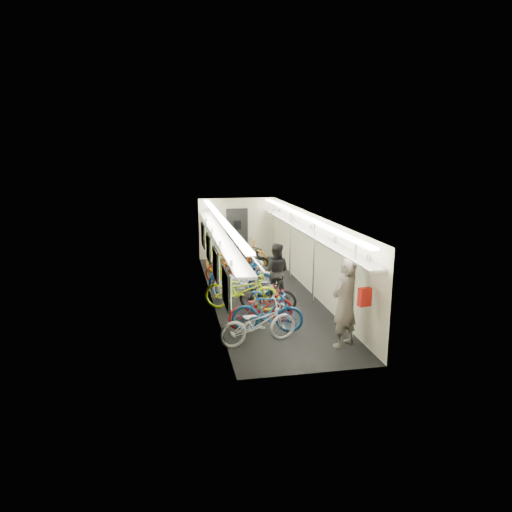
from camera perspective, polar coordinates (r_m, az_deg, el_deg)
name	(u,v)px	position (r m, az deg, el deg)	size (l,w,h in m)	color
train_car_shell	(246,236)	(13.82, -1.28, 2.46)	(10.00, 10.00, 10.00)	black
bicycle_0	(258,323)	(10.14, 0.28, -8.40)	(0.62, 1.79, 0.94)	silver
bicycle_1	(268,312)	(10.74, 1.45, -6.97)	(0.48, 1.68, 1.01)	#17498B
bicycle_2	(261,308)	(11.15, 0.68, -6.47)	(0.61, 1.75, 0.92)	maroon
bicycle_3	(268,294)	(12.16, 1.47, -4.78)	(0.44, 1.55, 0.93)	black
bicycle_4	(242,290)	(12.23, -1.79, -4.31)	(0.72, 2.06, 1.08)	#D6EB16
bicycle_5	(248,278)	(13.35, -1.00, -2.80)	(0.51, 1.82, 1.09)	white
bicycle_6	(243,285)	(12.91, -1.58, -3.65)	(0.64, 1.84, 0.96)	#AFAFB4
bicycle_7	(241,277)	(13.38, -1.89, -2.61)	(0.55, 1.93, 1.16)	navy
bicycle_8	(234,269)	(14.60, -2.76, -1.67)	(0.65, 1.87, 0.98)	maroon
bicycle_9	(247,264)	(15.02, -1.09, -0.99)	(0.52, 1.85, 1.11)	black
bicycle_10	(237,256)	(16.10, -2.40, 0.01)	(0.76, 2.19, 1.15)	orange
passenger_near	(344,303)	(10.02, 10.99, -5.77)	(0.72, 0.47, 1.97)	gray
passenger_mid	(276,272)	(13.02, 2.49, -1.96)	(0.80, 0.62, 1.65)	black
backpack	(365,297)	(9.54, 13.41, -5.00)	(0.26, 0.14, 0.38)	#B11911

